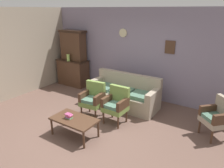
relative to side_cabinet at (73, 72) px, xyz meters
name	(u,v)px	position (x,y,z in m)	size (l,w,h in m)	color
ground_plane	(87,132)	(2.48, -2.25, -0.47)	(7.68, 7.68, 0.00)	brown
wall_back_with_decor	(141,54)	(2.48, 0.38, 0.89)	(6.40, 0.09, 2.70)	gray
side_cabinet	(73,72)	(0.00, 0.00, 0.00)	(1.16, 0.55, 0.93)	#472D1E
cabinet_upper_hutch	(73,45)	(0.00, 0.08, 0.98)	(0.99, 0.38, 1.03)	#472D1E
vase_on_cabinet	(68,58)	(-0.01, -0.19, 0.58)	(0.11, 0.11, 0.24)	#9CC65C
floral_couch	(124,95)	(2.44, -0.54, -0.14)	(2.01, 0.80, 0.90)	gray
armchair_near_cabinet	(93,98)	(2.10, -1.52, 0.03)	(0.57, 0.54, 0.90)	olive
armchair_near_couch_end	(116,103)	(2.78, -1.48, 0.03)	(0.53, 0.50, 0.90)	olive
wingback_chair_by_fireplace	(218,116)	(4.91, -0.84, 0.03)	(0.71, 0.71, 0.90)	gray
coffee_table	(74,120)	(2.34, -2.48, -0.09)	(1.00, 0.56, 0.42)	#472D1E
book_stack_on_table	(69,116)	(2.23, -2.53, 0.01)	(0.16, 0.11, 0.10)	#648656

